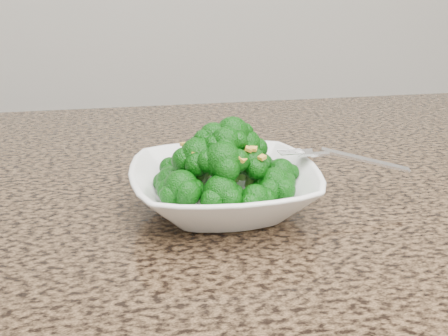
{
  "coord_description": "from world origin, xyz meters",
  "views": [
    {
      "loc": [
        -0.19,
        -0.26,
        1.16
      ],
      "look_at": [
        -0.08,
        0.3,
        0.95
      ],
      "focal_mm": 45.0,
      "sensor_mm": 36.0,
      "label": 1
    }
  ],
  "objects": [
    {
      "name": "bowl",
      "position": [
        -0.08,
        0.3,
        0.93
      ],
      "size": [
        0.21,
        0.21,
        0.05
      ],
      "primitive_type": "imported",
      "rotation": [
        0.0,
        0.0,
        -0.01
      ],
      "color": "white",
      "rests_on": "granite_counter"
    },
    {
      "name": "fork",
      "position": [
        0.04,
        0.31,
        0.96
      ],
      "size": [
        0.17,
        0.08,
        0.01
      ],
      "primitive_type": null,
      "rotation": [
        0.0,
        0.0,
        -0.29
      ],
      "color": "silver",
      "rests_on": "bowl"
    },
    {
      "name": "garlic_topping",
      "position": [
        -0.08,
        0.3,
        1.02
      ],
      "size": [
        0.11,
        0.11,
        0.01
      ],
      "primitive_type": null,
      "color": "gold",
      "rests_on": "broccoli_pile"
    },
    {
      "name": "broccoli_pile",
      "position": [
        -0.08,
        0.3,
        0.99
      ],
      "size": [
        0.18,
        0.18,
        0.07
      ],
      "primitive_type": null,
      "color": "#0A4D08",
      "rests_on": "bowl"
    },
    {
      "name": "granite_counter",
      "position": [
        0.0,
        0.3,
        0.89
      ],
      "size": [
        1.64,
        1.04,
        0.03
      ],
      "primitive_type": "cube",
      "color": "brown",
      "rests_on": "cabinet"
    }
  ]
}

